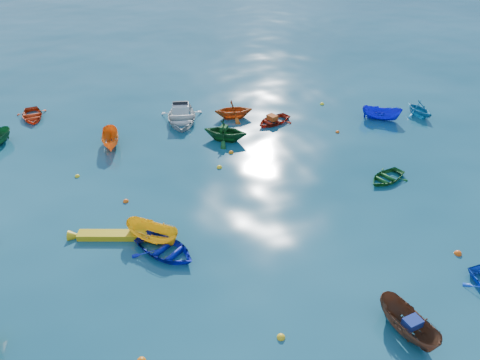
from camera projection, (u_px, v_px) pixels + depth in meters
name	position (u px, v px, depth m)	size (l,w,h in m)	color
ground	(277.00, 235.00, 23.98)	(160.00, 160.00, 0.00)	#0A3B4B
dinghy_blue_sw	(166.00, 253.00, 22.82)	(2.40, 3.36, 0.70)	#0E1CB0
sampan_brown_mid	(406.00, 333.00, 18.81)	(1.17, 3.09, 1.20)	#55311E
sampan_yellow_mid	(154.00, 241.00, 23.60)	(1.15, 3.04, 1.18)	#ECB015
dinghy_green_e	(386.00, 180.00, 28.41)	(1.91, 2.67, 0.55)	#13541D
dinghy_cyan_se	(418.00, 116.00, 36.15)	(2.17, 2.52, 1.33)	teal
sampan_orange_n	(112.00, 146.00, 32.06)	(1.13, 2.99, 1.16)	orange
dinghy_green_n	(226.00, 140.00, 32.73)	(2.64, 3.06, 1.61)	#11491B
dinghy_red_ne	(273.00, 123.00, 35.07)	(2.05, 2.87, 0.60)	#A6200D
sampan_blue_far	(380.00, 119.00, 35.58)	(1.10, 2.92, 1.13)	#1012CC
dinghy_red_far	(33.00, 118.00, 35.76)	(2.21, 3.09, 0.64)	red
dinghy_orange_far	(234.00, 118.00, 35.81)	(2.47, 2.87, 1.51)	#C44E12
kayak_yellow	(113.00, 238.00, 23.81)	(0.62, 4.15, 0.42)	gold
motorboat_white	(182.00, 122.00, 35.26)	(3.22, 4.51, 1.53)	silver
tarp_blue_a	(413.00, 323.00, 18.28)	(0.68, 0.52, 0.33)	navy
tarp_green_b	(224.00, 128.00, 32.24)	(0.57, 0.43, 0.28)	#104316
tarp_orange_b	(272.00, 117.00, 34.76)	(0.74, 0.56, 0.36)	#B94613
buoy_ye_a	(281.00, 338.00, 18.60)	(0.34, 0.34, 0.34)	gold
buoy_or_b	(458.00, 254.00, 22.77)	(0.37, 0.37, 0.37)	#F8530D
buoy_or_c	(126.00, 202.00, 26.48)	(0.32, 0.32, 0.32)	#F5580D
buoy_ye_c	(219.00, 168.00, 29.60)	(0.34, 0.34, 0.34)	yellow
buoy_or_d	(337.00, 132.00, 33.75)	(0.30, 0.30, 0.30)	#E4550C
buoy_ye_d	(77.00, 177.00, 28.72)	(0.30, 0.30, 0.30)	yellow
buoy_or_e	(231.00, 153.00, 31.20)	(0.33, 0.33, 0.33)	orange
buoy_ye_e	(322.00, 104.00, 37.95)	(0.33, 0.33, 0.33)	yellow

